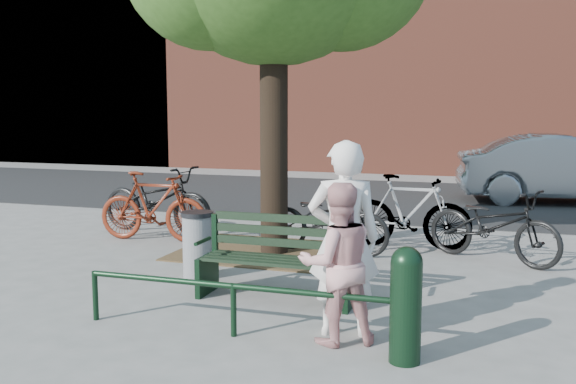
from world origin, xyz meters
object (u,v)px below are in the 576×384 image
(park_bench, at_px, (278,256))
(bicycle_c, at_px, (327,219))
(person_left, at_px, (344,239))
(litter_bin, at_px, (198,244))
(bollard, at_px, (406,301))
(parked_car, at_px, (566,169))
(person_right, at_px, (337,263))

(park_bench, bearing_deg, bicycle_c, 91.72)
(person_left, height_order, litter_bin, person_left)
(bollard, xyz_separation_m, parked_car, (2.13, 10.22, 0.24))
(park_bench, relative_size, litter_bin, 2.08)
(bicycle_c, bearing_deg, person_left, -156.27)
(park_bench, bearing_deg, bollard, -41.18)
(bicycle_c, distance_m, parked_car, 7.50)
(person_left, bearing_deg, litter_bin, -46.96)
(bollard, bearing_deg, person_right, 157.37)
(person_right, bearing_deg, person_left, -118.92)
(person_right, bearing_deg, park_bench, -78.84)
(bollard, height_order, parked_car, parked_car)
(litter_bin, height_order, bicycle_c, bicycle_c)
(person_right, bearing_deg, litter_bin, -65.76)
(parked_car, bearing_deg, person_right, 156.85)
(park_bench, distance_m, person_right, 1.50)
(person_right, distance_m, bollard, 0.73)
(park_bench, relative_size, person_right, 1.19)
(parked_car, bearing_deg, park_bench, 149.54)
(litter_bin, distance_m, bicycle_c, 2.18)
(bollard, relative_size, bicycle_c, 0.52)
(park_bench, height_order, litter_bin, park_bench)
(park_bench, height_order, parked_car, parked_car)
(person_right, relative_size, bollard, 1.48)
(person_right, xyz_separation_m, parked_car, (2.78, 9.95, 0.04))
(park_bench, relative_size, parked_car, 0.37)
(bicycle_c, relative_size, parked_car, 0.41)
(person_left, relative_size, bicycle_c, 0.96)
(bicycle_c, bearing_deg, litter_bin, 153.45)
(litter_bin, height_order, parked_car, parked_car)
(litter_bin, xyz_separation_m, parked_car, (4.98, 8.30, 0.35))
(person_left, height_order, parked_car, person_left)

